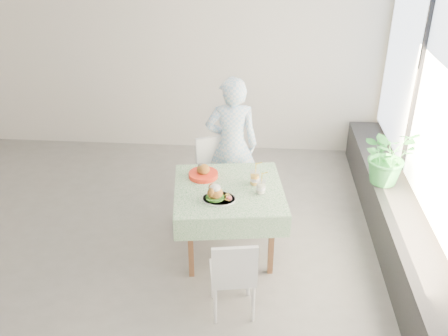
# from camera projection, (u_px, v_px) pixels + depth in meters

# --- Properties ---
(floor) EXTENTS (6.00, 6.00, 0.00)m
(floor) POSITION_uv_depth(u_px,v_px,m) (126.00, 246.00, 5.25)
(floor) COLOR slate
(floor) RESTS_ON ground
(wall_back) EXTENTS (6.00, 0.02, 2.80)m
(wall_back) POSITION_uv_depth(u_px,v_px,m) (163.00, 52.00, 6.79)
(wall_back) COLOR silver
(wall_back) RESTS_ON ground
(wall_right) EXTENTS (0.02, 5.00, 2.80)m
(wall_right) POSITION_uv_depth(u_px,v_px,m) (447.00, 133.00, 4.38)
(wall_right) COLOR silver
(wall_right) RESTS_ON ground
(window_ledge) EXTENTS (0.40, 4.80, 0.50)m
(window_ledge) POSITION_uv_depth(u_px,v_px,m) (402.00, 239.00, 4.93)
(window_ledge) COLOR black
(window_ledge) RESTS_ON ground
(cafe_table) EXTENTS (1.17, 1.17, 0.74)m
(cafe_table) POSITION_uv_depth(u_px,v_px,m) (229.00, 213.00, 4.97)
(cafe_table) COLOR brown
(cafe_table) RESTS_ON ground
(chair_far) EXTENTS (0.57, 0.57, 0.91)m
(chair_far) POSITION_uv_depth(u_px,v_px,m) (220.00, 193.00, 5.66)
(chair_far) COLOR white
(chair_far) RESTS_ON ground
(chair_near) EXTENTS (0.43, 0.43, 0.79)m
(chair_near) POSITION_uv_depth(u_px,v_px,m) (233.00, 288.00, 4.31)
(chair_near) COLOR white
(chair_near) RESTS_ON ground
(diner) EXTENTS (0.62, 0.45, 1.60)m
(diner) POSITION_uv_depth(u_px,v_px,m) (232.00, 146.00, 5.55)
(diner) COLOR #92C5EB
(diner) RESTS_ON ground
(main_dish) EXTENTS (0.31, 0.31, 0.16)m
(main_dish) POSITION_uv_depth(u_px,v_px,m) (217.00, 195.00, 4.63)
(main_dish) COLOR white
(main_dish) RESTS_ON cafe_table
(juice_cup_orange) EXTENTS (0.10, 0.10, 0.28)m
(juice_cup_orange) POSITION_uv_depth(u_px,v_px,m) (255.00, 178.00, 4.88)
(juice_cup_orange) COLOR white
(juice_cup_orange) RESTS_ON cafe_table
(juice_cup_lemonade) EXTENTS (0.09, 0.09, 0.26)m
(juice_cup_lemonade) POSITION_uv_depth(u_px,v_px,m) (261.00, 187.00, 4.73)
(juice_cup_lemonade) COLOR white
(juice_cup_lemonade) RESTS_ON cafe_table
(second_dish) EXTENTS (0.30, 0.30, 0.14)m
(second_dish) POSITION_uv_depth(u_px,v_px,m) (203.00, 173.00, 5.02)
(second_dish) COLOR red
(second_dish) RESTS_ON cafe_table
(potted_plant) EXTENTS (0.72, 0.68, 0.65)m
(potted_plant) POSITION_uv_depth(u_px,v_px,m) (388.00, 155.00, 5.29)
(potted_plant) COLOR #2A7E3B
(potted_plant) RESTS_ON window_ledge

